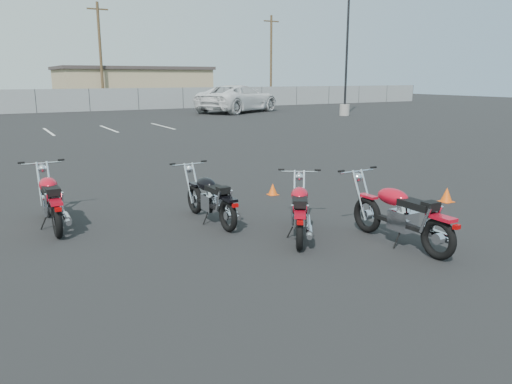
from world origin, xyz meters
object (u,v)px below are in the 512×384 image
motorcycle_rear_red (401,215)px  white_van (238,91)px  motorcycle_third_red (300,211)px  motorcycle_front_red (51,201)px  motorcycle_second_black (211,198)px

motorcycle_rear_red → white_van: white_van is taller
motorcycle_third_red → white_van: white_van is taller
motorcycle_front_red → motorcycle_second_black: size_ratio=1.07×
motorcycle_front_red → white_van: size_ratio=0.25×
motorcycle_second_black → motorcycle_front_red: bearing=157.1°
motorcycle_front_red → motorcycle_rear_red: motorcycle_rear_red is taller
motorcycle_front_red → motorcycle_second_black: bearing=-22.9°
motorcycle_rear_red → white_van: (12.21, 29.63, 1.16)m
motorcycle_front_red → white_van: bearing=56.5°
motorcycle_third_red → motorcycle_second_black: bearing=121.6°
motorcycle_front_red → motorcycle_third_red: motorcycle_front_red is taller
motorcycle_second_black → white_van: 30.52m
motorcycle_third_red → white_van: (13.41, 28.47, 1.20)m
white_van → motorcycle_third_red: bearing=126.3°
motorcycle_second_black → motorcycle_rear_red: 3.49m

